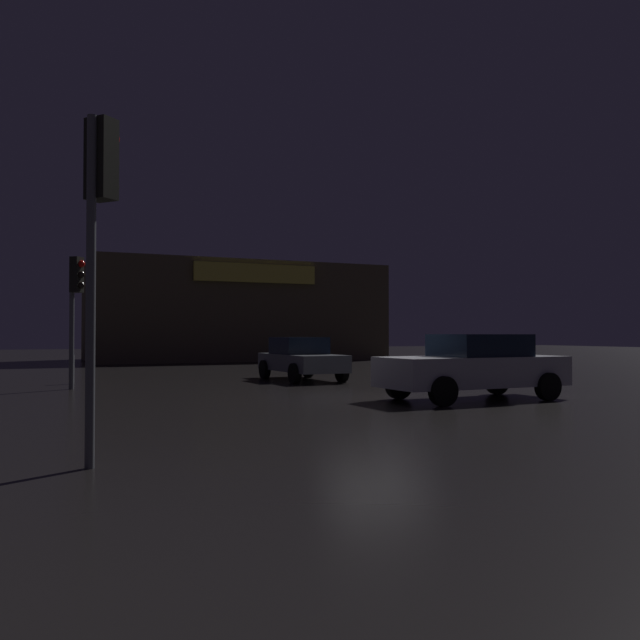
% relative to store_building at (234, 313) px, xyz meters
% --- Properties ---
extents(ground_plane, '(120.00, 120.00, 0.00)m').
position_rel_store_building_xyz_m(ground_plane, '(-3.96, -25.59, -2.92)').
color(ground_plane, black).
extents(store_building, '(17.32, 8.68, 5.84)m').
position_rel_store_building_xyz_m(store_building, '(0.00, 0.00, 0.00)').
color(store_building, brown).
rests_on(store_building, ground).
extents(traffic_signal_main, '(0.43, 0.41, 4.17)m').
position_rel_store_building_xyz_m(traffic_signal_main, '(-10.97, -31.53, 0.23)').
color(traffic_signal_main, '#595B60').
rests_on(traffic_signal_main, ground).
extents(traffic_signal_opposite, '(0.43, 0.42, 3.78)m').
position_rel_store_building_xyz_m(traffic_signal_opposite, '(-10.51, -19.75, -0.19)').
color(traffic_signal_opposite, '#595B60').
rests_on(traffic_signal_opposite, ground).
extents(car_near, '(4.63, 2.13, 1.57)m').
position_rel_store_building_xyz_m(car_near, '(-1.92, -26.77, -2.12)').
color(car_near, '#B7B7BF').
rests_on(car_near, ground).
extents(car_crossing, '(1.99, 4.16, 1.47)m').
position_rel_store_building_xyz_m(car_crossing, '(-3.16, -18.80, -2.17)').
color(car_crossing, slate).
rests_on(car_crossing, ground).
extents(bollard_kerb_b, '(0.11, 0.11, 0.91)m').
position_rel_store_building_xyz_m(bollard_kerb_b, '(-10.43, -17.51, -2.47)').
color(bollard_kerb_b, '#595B60').
rests_on(bollard_kerb_b, ground).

